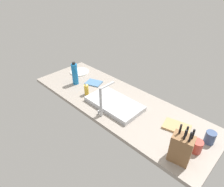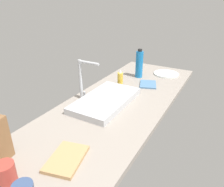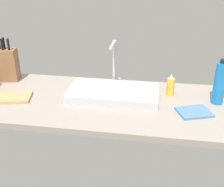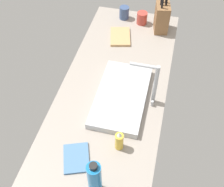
# 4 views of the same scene
# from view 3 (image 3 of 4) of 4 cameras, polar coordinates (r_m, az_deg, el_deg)

# --- Properties ---
(countertop_slab) EXTENTS (1.97, 0.67, 0.04)m
(countertop_slab) POSITION_cam_3_polar(r_m,az_deg,el_deg) (1.61, 1.02, -2.16)
(countertop_slab) COLOR gray
(countertop_slab) RESTS_ON ground
(sink_basin) EXTENTS (0.54, 0.30, 0.04)m
(sink_basin) POSITION_cam_3_polar(r_m,az_deg,el_deg) (1.66, 0.28, 0.18)
(sink_basin) COLOR #B7BABF
(sink_basin) RESTS_ON countertop_slab
(faucet) EXTENTS (0.06, 0.17, 0.29)m
(faucet) POSITION_cam_3_polar(r_m,az_deg,el_deg) (1.76, 0.45, 7.12)
(faucet) COLOR #B7BABF
(faucet) RESTS_ON countertop_slab
(knife_block) EXTENTS (0.16, 0.12, 0.29)m
(knife_block) POSITION_cam_3_polar(r_m,az_deg,el_deg) (2.00, -20.93, 5.64)
(knife_block) COLOR brown
(knife_block) RESTS_ON countertop_slab
(cutting_board) EXTENTS (0.24, 0.19, 0.02)m
(cutting_board) POSITION_cam_3_polar(r_m,az_deg,el_deg) (1.73, -19.97, -0.81)
(cutting_board) COLOR tan
(cutting_board) RESTS_ON countertop_slab
(soap_bottle) EXTENTS (0.05, 0.05, 0.14)m
(soap_bottle) POSITION_cam_3_polar(r_m,az_deg,el_deg) (1.69, 12.04, 1.45)
(soap_bottle) COLOR gold
(soap_bottle) RESTS_ON countertop_slab
(water_bottle) EXTENTS (0.07, 0.07, 0.26)m
(water_bottle) POSITION_cam_3_polar(r_m,az_deg,el_deg) (1.65, 21.43, 2.02)
(water_bottle) COLOR #1970B7
(water_bottle) RESTS_ON countertop_slab
(dish_towel) EXTENTS (0.21, 0.18, 0.01)m
(dish_towel) POSITION_cam_3_polar(r_m,az_deg,el_deg) (1.54, 16.62, -3.70)
(dish_towel) COLOR teal
(dish_towel) RESTS_ON countertop_slab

